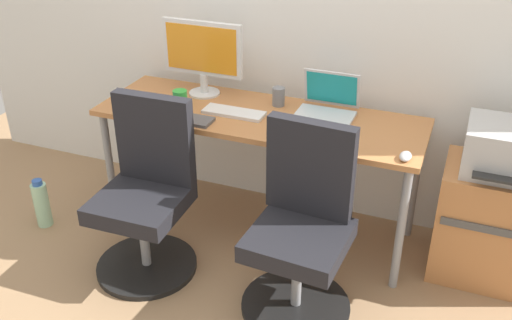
{
  "coord_description": "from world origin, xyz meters",
  "views": [
    {
      "loc": [
        1.04,
        -2.68,
        2.03
      ],
      "look_at": [
        0.0,
        -0.05,
        0.48
      ],
      "focal_mm": 40.64,
      "sensor_mm": 36.0,
      "label": 1
    }
  ],
  "objects_px": {
    "desktop_monitor": "(203,53)",
    "coffee_mug": "(180,98)",
    "office_chair_right": "(302,231)",
    "office_chair_left": "(147,196)",
    "side_cabinet": "(489,223)",
    "printer": "(506,149)",
    "open_laptop": "(327,105)",
    "water_bottle_on_floor": "(42,204)"
  },
  "relations": [
    {
      "from": "office_chair_left",
      "to": "desktop_monitor",
      "type": "height_order",
      "value": "desktop_monitor"
    },
    {
      "from": "printer",
      "to": "water_bottle_on_floor",
      "type": "bearing_deg",
      "value": -168.39
    },
    {
      "from": "side_cabinet",
      "to": "office_chair_right",
      "type": "bearing_deg",
      "value": -145.41
    },
    {
      "from": "office_chair_left",
      "to": "printer",
      "type": "height_order",
      "value": "office_chair_left"
    },
    {
      "from": "water_bottle_on_floor",
      "to": "desktop_monitor",
      "type": "height_order",
      "value": "desktop_monitor"
    },
    {
      "from": "office_chair_left",
      "to": "office_chair_right",
      "type": "bearing_deg",
      "value": -0.01
    },
    {
      "from": "open_laptop",
      "to": "office_chair_right",
      "type": "bearing_deg",
      "value": -83.09
    },
    {
      "from": "water_bottle_on_floor",
      "to": "open_laptop",
      "type": "relative_size",
      "value": 1.0
    },
    {
      "from": "open_laptop",
      "to": "office_chair_left",
      "type": "bearing_deg",
      "value": -138.93
    },
    {
      "from": "water_bottle_on_floor",
      "to": "desktop_monitor",
      "type": "relative_size",
      "value": 0.65
    },
    {
      "from": "side_cabinet",
      "to": "open_laptop",
      "type": "xyz_separation_m",
      "value": [
        -0.91,
        0.09,
        0.48
      ]
    },
    {
      "from": "office_chair_left",
      "to": "water_bottle_on_floor",
      "type": "bearing_deg",
      "value": 175.14
    },
    {
      "from": "side_cabinet",
      "to": "printer",
      "type": "bearing_deg",
      "value": -90.0
    },
    {
      "from": "office_chair_left",
      "to": "side_cabinet",
      "type": "xyz_separation_m",
      "value": [
        1.68,
        0.57,
        -0.11
      ]
    },
    {
      "from": "desktop_monitor",
      "to": "open_laptop",
      "type": "xyz_separation_m",
      "value": [
        0.75,
        -0.02,
        -0.2
      ]
    },
    {
      "from": "side_cabinet",
      "to": "desktop_monitor",
      "type": "height_order",
      "value": "desktop_monitor"
    },
    {
      "from": "printer",
      "to": "desktop_monitor",
      "type": "height_order",
      "value": "desktop_monitor"
    },
    {
      "from": "office_chair_left",
      "to": "side_cabinet",
      "type": "distance_m",
      "value": 1.78
    },
    {
      "from": "office_chair_right",
      "to": "desktop_monitor",
      "type": "xyz_separation_m",
      "value": [
        -0.83,
        0.68,
        0.56
      ]
    },
    {
      "from": "office_chair_right",
      "to": "coffee_mug",
      "type": "relative_size",
      "value": 10.22
    },
    {
      "from": "printer",
      "to": "open_laptop",
      "type": "xyz_separation_m",
      "value": [
        -0.91,
        0.09,
        0.05
      ]
    },
    {
      "from": "office_chair_right",
      "to": "desktop_monitor",
      "type": "bearing_deg",
      "value": 140.54
    },
    {
      "from": "desktop_monitor",
      "to": "printer",
      "type": "bearing_deg",
      "value": -3.69
    },
    {
      "from": "side_cabinet",
      "to": "water_bottle_on_floor",
      "type": "distance_m",
      "value": 2.52
    },
    {
      "from": "printer",
      "to": "desktop_monitor",
      "type": "xyz_separation_m",
      "value": [
        -1.66,
        0.11,
        0.25
      ]
    },
    {
      "from": "desktop_monitor",
      "to": "coffee_mug",
      "type": "xyz_separation_m",
      "value": [
        -0.05,
        -0.21,
        -0.2
      ]
    },
    {
      "from": "open_laptop",
      "to": "printer",
      "type": "bearing_deg",
      "value": -5.66
    },
    {
      "from": "desktop_monitor",
      "to": "open_laptop",
      "type": "distance_m",
      "value": 0.77
    },
    {
      "from": "side_cabinet",
      "to": "coffee_mug",
      "type": "height_order",
      "value": "coffee_mug"
    },
    {
      "from": "office_chair_left",
      "to": "printer",
      "type": "bearing_deg",
      "value": 18.89
    },
    {
      "from": "printer",
      "to": "open_laptop",
      "type": "distance_m",
      "value": 0.92
    },
    {
      "from": "coffee_mug",
      "to": "water_bottle_on_floor",
      "type": "bearing_deg",
      "value": -151.94
    },
    {
      "from": "desktop_monitor",
      "to": "side_cabinet",
      "type": "bearing_deg",
      "value": -3.66
    },
    {
      "from": "desktop_monitor",
      "to": "office_chair_right",
      "type": "bearing_deg",
      "value": -39.46
    },
    {
      "from": "desktop_monitor",
      "to": "water_bottle_on_floor",
      "type": "bearing_deg",
      "value": -142.67
    },
    {
      "from": "office_chair_left",
      "to": "coffee_mug",
      "type": "relative_size",
      "value": 10.22
    },
    {
      "from": "office_chair_right",
      "to": "office_chair_left",
      "type": "bearing_deg",
      "value": 179.99
    },
    {
      "from": "water_bottle_on_floor",
      "to": "coffee_mug",
      "type": "height_order",
      "value": "coffee_mug"
    },
    {
      "from": "side_cabinet",
      "to": "office_chair_left",
      "type": "bearing_deg",
      "value": -161.08
    },
    {
      "from": "office_chair_left",
      "to": "water_bottle_on_floor",
      "type": "relative_size",
      "value": 3.03
    },
    {
      "from": "office_chair_right",
      "to": "printer",
      "type": "distance_m",
      "value": 1.06
    },
    {
      "from": "office_chair_right",
      "to": "coffee_mug",
      "type": "distance_m",
      "value": 1.06
    }
  ]
}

